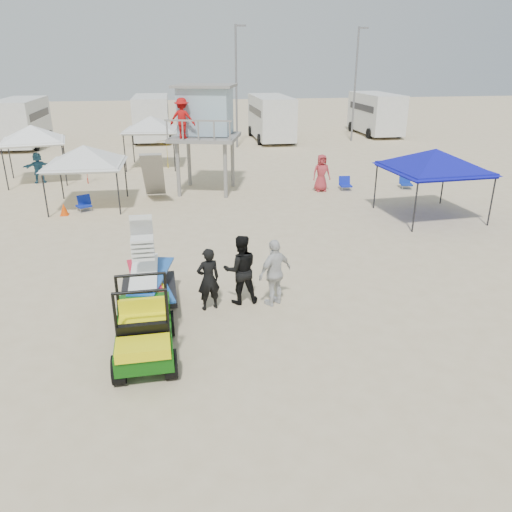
{
  "coord_description": "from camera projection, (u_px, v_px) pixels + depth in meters",
  "views": [
    {
      "loc": [
        -1.37,
        -8.6,
        6.01
      ],
      "look_at": [
        0.5,
        3.0,
        1.3
      ],
      "focal_mm": 35.0,
      "sensor_mm": 36.0,
      "label": 1
    }
  ],
  "objects": [
    {
      "name": "canopy_white_b",
      "position": [
        31.0,
        128.0,
        24.7
      ],
      "size": [
        3.31,
        3.31,
        3.27
      ],
      "color": "black",
      "rests_on": "ground"
    },
    {
      "name": "man_left",
      "position": [
        208.0,
        279.0,
        12.49
      ],
      "size": [
        0.69,
        0.55,
        1.65
      ],
      "primitive_type": "imported",
      "rotation": [
        0.0,
        0.0,
        3.43
      ],
      "color": "black",
      "rests_on": "ground"
    },
    {
      "name": "canopy_white_c",
      "position": [
        150.0,
        118.0,
        28.25
      ],
      "size": [
        3.15,
        3.15,
        3.3
      ],
      "color": "black",
      "rests_on": "ground"
    },
    {
      "name": "umbrella_a",
      "position": [
        86.0,
        167.0,
        25.0
      ],
      "size": [
        2.4,
        2.42,
        1.74
      ],
      "primitive_type": "imported",
      "rotation": [
        0.0,
        0.0,
        0.31
      ],
      "color": "#B31E13",
      "rests_on": "ground"
    },
    {
      "name": "cone_far",
      "position": [
        64.0,
        209.0,
        20.23
      ],
      "size": [
        0.34,
        0.34,
        0.5
      ],
      "primitive_type": "cone",
      "color": "#EA4707",
      "rests_on": "ground"
    },
    {
      "name": "canopy_white_a",
      "position": [
        83.0,
        149.0,
        20.62
      ],
      "size": [
        3.06,
        3.06,
        3.02
      ],
      "color": "black",
      "rests_on": "ground"
    },
    {
      "name": "rv_mid_right",
      "position": [
        271.0,
        116.0,
        38.02
      ],
      "size": [
        2.64,
        7.0,
        3.25
      ],
      "color": "silver",
      "rests_on": "ground"
    },
    {
      "name": "man_right",
      "position": [
        275.0,
        273.0,
        12.71
      ],
      "size": [
        1.11,
        0.91,
        1.78
      ],
      "primitive_type": "imported",
      "rotation": [
        0.0,
        0.0,
        3.69
      ],
      "color": "silver",
      "rests_on": "ground"
    },
    {
      "name": "rv_mid_left",
      "position": [
        152.0,
        116.0,
        38.07
      ],
      "size": [
        2.65,
        6.5,
        3.25
      ],
      "color": "silver",
      "rests_on": "ground"
    },
    {
      "name": "umbrella_b",
      "position": [
        168.0,
        154.0,
        28.58
      ],
      "size": [
        2.61,
        2.6,
        1.68
      ],
      "primitive_type": "imported",
      "rotation": [
        0.0,
        0.0,
        0.86
      ],
      "color": "yellow",
      "rests_on": "ground"
    },
    {
      "name": "rv_far_left",
      "position": [
        22.0,
        120.0,
        35.37
      ],
      "size": [
        2.64,
        6.8,
        3.25
      ],
      "color": "silver",
      "rests_on": "ground"
    },
    {
      "name": "surf_trailer",
      "position": [
        147.0,
        276.0,
        12.52
      ],
      "size": [
        1.42,
        2.53,
        2.14
      ],
      "color": "black",
      "rests_on": "ground"
    },
    {
      "name": "beach_chair_b",
      "position": [
        345.0,
        183.0,
        24.11
      ],
      "size": [
        0.57,
        0.61,
        0.64
      ],
      "color": "#1020AE",
      "rests_on": "ground"
    },
    {
      "name": "lifeguard_tower",
      "position": [
        202.0,
        115.0,
        22.76
      ],
      "size": [
        3.64,
        3.64,
        4.74
      ],
      "color": "gray",
      "rests_on": "ground"
    },
    {
      "name": "distant_beachgoers",
      "position": [
        159.0,
        170.0,
        24.54
      ],
      "size": [
        14.9,
        4.58,
        1.75
      ],
      "color": "#2E668B",
      "rests_on": "ground"
    },
    {
      "name": "beach_chair_a",
      "position": [
        84.0,
        203.0,
        20.85
      ],
      "size": [
        0.71,
        0.8,
        0.64
      ],
      "color": "#0D2296",
      "rests_on": "ground"
    },
    {
      "name": "ground",
      "position": [
        255.0,
        369.0,
        10.32
      ],
      "size": [
        140.0,
        140.0,
        0.0
      ],
      "primitive_type": "plane",
      "color": "beige",
      "rests_on": "ground"
    },
    {
      "name": "rv_far_right",
      "position": [
        376.0,
        112.0,
        40.73
      ],
      "size": [
        2.64,
        6.6,
        3.25
      ],
      "color": "silver",
      "rests_on": "ground"
    },
    {
      "name": "beach_chair_c",
      "position": [
        406.0,
        182.0,
        24.36
      ],
      "size": [
        0.65,
        0.7,
        0.64
      ],
      "color": "#0D2A96",
      "rests_on": "ground"
    },
    {
      "name": "man_mid",
      "position": [
        241.0,
        269.0,
        12.8
      ],
      "size": [
        0.94,
        0.75,
        1.85
      ],
      "primitive_type": "imported",
      "rotation": [
        0.0,
        0.0,
        3.2
      ],
      "color": "black",
      "rests_on": "ground"
    },
    {
      "name": "light_pole_right",
      "position": [
        355.0,
        86.0,
        36.72
      ],
      "size": [
        0.14,
        0.14,
        8.0
      ],
      "primitive_type": "cylinder",
      "color": "slate",
      "rests_on": "ground"
    },
    {
      "name": "utility_cart",
      "position": [
        142.0,
        324.0,
        10.4
      ],
      "size": [
        1.25,
        2.34,
        1.75
      ],
      "color": "#0D4B0B",
      "rests_on": "ground"
    },
    {
      "name": "light_pole_left",
      "position": [
        236.0,
        88.0,
        34.02
      ],
      "size": [
        0.14,
        0.14,
        8.0
      ],
      "primitive_type": "cylinder",
      "color": "slate",
      "rests_on": "ground"
    },
    {
      "name": "canopy_blue",
      "position": [
        436.0,
        153.0,
        19.21
      ],
      "size": [
        3.59,
        3.59,
        3.12
      ],
      "color": "black",
      "rests_on": "ground"
    }
  ]
}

